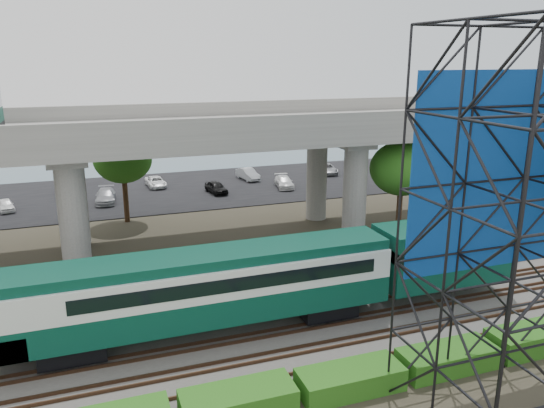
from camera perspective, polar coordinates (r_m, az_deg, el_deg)
name	(u,v)px	position (r m, az deg, el deg)	size (l,w,h in m)	color
ground	(292,345)	(27.42, 2.14, -14.91)	(140.00, 140.00, 0.00)	#474233
ballast_bed	(278,325)	(29.00, 0.66, -12.86)	(90.00, 12.00, 0.20)	slate
service_road	(235,268)	(36.36, -3.99, -6.91)	(90.00, 5.00, 0.08)	black
parking_lot	(177,190)	(58.31, -10.22, 1.52)	(90.00, 18.00, 0.08)	black
harbor_water	(151,156)	(79.66, -12.87, 5.09)	(140.00, 40.00, 0.03)	#476575
rail_tracks	(278,322)	(28.92, 0.66, -12.55)	(90.00, 9.52, 0.16)	#472D1E
commuter_train	(248,281)	(27.31, -2.59, -8.25)	(29.30, 3.06, 4.30)	black
overpass	(193,138)	(39.07, -8.46, 7.00)	(80.00, 12.00, 12.40)	#9E9B93
hedge_strip	(350,379)	(24.19, 8.43, -18.09)	(34.60, 1.80, 1.20)	#235C15
trees	(150,177)	(39.23, -12.98, 2.88)	(40.94, 16.94, 7.69)	#382314
parked_cars	(198,183)	(58.12, -7.94, 2.24)	(37.56, 9.59, 1.32)	white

